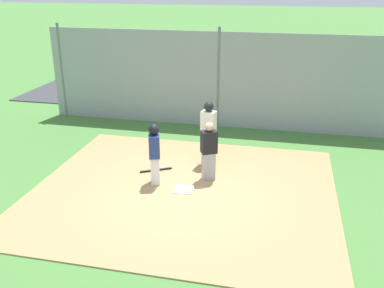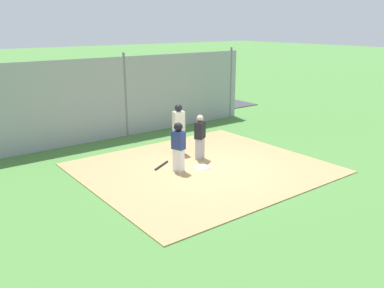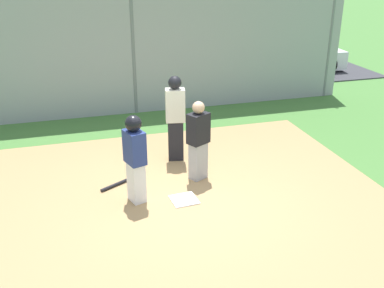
% 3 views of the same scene
% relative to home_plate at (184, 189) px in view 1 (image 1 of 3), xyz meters
% --- Properties ---
extents(ground_plane, '(140.00, 140.00, 0.00)m').
position_rel_home_plate_xyz_m(ground_plane, '(0.00, 0.00, -0.04)').
color(ground_plane, '#477A38').
extents(dirt_infield, '(7.20, 6.40, 0.03)m').
position_rel_home_plate_xyz_m(dirt_infield, '(0.00, 0.00, -0.03)').
color(dirt_infield, '#A88456').
rests_on(dirt_infield, ground_plane).
extents(home_plate, '(0.47, 0.47, 0.02)m').
position_rel_home_plate_xyz_m(home_plate, '(0.00, 0.00, 0.00)').
color(home_plate, white).
rests_on(home_plate, dirt_infield).
extents(catcher, '(0.46, 0.41, 1.52)m').
position_rel_home_plate_xyz_m(catcher, '(-0.47, -0.74, 0.77)').
color(catcher, '#9E9EA3').
rests_on(catcher, dirt_infield).
extents(umpire, '(0.42, 0.32, 1.76)m').
position_rel_home_plate_xyz_m(umpire, '(-0.28, -1.69, 0.92)').
color(umpire, black).
rests_on(umpire, dirt_infield).
extents(runner, '(0.36, 0.44, 1.55)m').
position_rel_home_plate_xyz_m(runner, '(0.78, -0.22, 0.86)').
color(runner, silver).
rests_on(runner, dirt_infield).
extents(baseball_bat, '(0.78, 0.48, 0.06)m').
position_rel_home_plate_xyz_m(baseball_bat, '(0.97, -0.89, 0.02)').
color(baseball_bat, black).
rests_on(baseball_bat, dirt_infield).
extents(backstop_fence, '(12.00, 0.10, 3.35)m').
position_rel_home_plate_xyz_m(backstop_fence, '(0.00, -4.95, 1.56)').
color(backstop_fence, '#93999E').
rests_on(backstop_fence, ground_plane).
extents(parking_lot, '(18.00, 5.20, 0.04)m').
position_rel_home_plate_xyz_m(parking_lot, '(0.00, -8.80, -0.02)').
color(parking_lot, '#38383D').
rests_on(parking_lot, ground_plane).
extents(parked_car_white, '(4.29, 2.07, 1.28)m').
position_rel_home_plate_xyz_m(parked_car_white, '(-5.86, -8.13, 0.57)').
color(parked_car_white, silver).
rests_on(parked_car_white, parking_lot).
extents(parked_car_blue, '(4.29, 2.06, 1.28)m').
position_rel_home_plate_xyz_m(parked_car_blue, '(-0.27, -9.03, 0.57)').
color(parked_car_blue, '#28428C').
rests_on(parked_car_blue, parking_lot).
extents(parked_car_silver, '(4.43, 2.42, 1.28)m').
position_rel_home_plate_xyz_m(parked_car_silver, '(2.95, -9.21, 0.57)').
color(parked_car_silver, '#B2B2B7').
rests_on(parked_car_silver, parking_lot).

